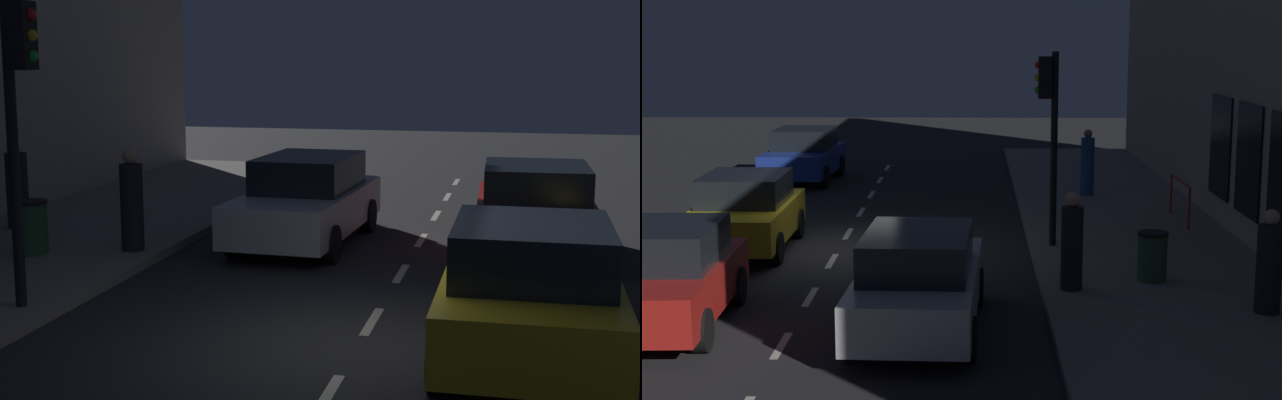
# 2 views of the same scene
# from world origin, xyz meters

# --- Properties ---
(ground_plane) EXTENTS (60.00, 60.00, 0.00)m
(ground_plane) POSITION_xyz_m (0.00, 0.00, 0.00)
(ground_plane) COLOR #28282B
(sidewalk) EXTENTS (4.50, 32.00, 0.15)m
(sidewalk) POSITION_xyz_m (6.25, 0.00, 0.07)
(sidewalk) COLOR gray
(sidewalk) RESTS_ON ground
(building_facade) EXTENTS (0.65, 32.00, 8.99)m
(building_facade) POSITION_xyz_m (8.80, 0.00, 4.49)
(building_facade) COLOR #B2A893
(building_facade) RESTS_ON ground
(lane_centre_line) EXTENTS (0.12, 27.20, 0.01)m
(lane_centre_line) POSITION_xyz_m (0.00, -1.00, 0.00)
(lane_centre_line) COLOR beige
(lane_centre_line) RESTS_ON ground
(traffic_light) EXTENTS (0.49, 0.32, 3.97)m
(traffic_light) POSITION_xyz_m (4.36, -0.16, 2.87)
(traffic_light) COLOR black
(traffic_light) RESTS_ON sidewalk
(parked_car_0) EXTENTS (2.03, 4.50, 1.58)m
(parked_car_0) POSITION_xyz_m (1.98, -5.47, 0.79)
(parked_car_0) COLOR #B7B7BC
(parked_car_0) RESTS_ON ground
(parked_car_1) EXTENTS (2.08, 4.00, 1.58)m
(parked_car_1) POSITION_xyz_m (-2.00, -5.25, 0.79)
(parked_car_1) COLOR red
(parked_car_1) RESTS_ON ground
(parked_car_2) EXTENTS (2.12, 3.99, 1.58)m
(parked_car_2) POSITION_xyz_m (-2.28, 9.23, 0.79)
(parked_car_2) COLOR #1E389E
(parked_car_2) RESTS_ON ground
(parked_car_3) EXTENTS (1.99, 3.93, 1.58)m
(parked_car_3) POSITION_xyz_m (-1.94, 0.03, 0.79)
(parked_car_3) COLOR gold
(parked_car_3) RESTS_ON ground
(pedestrian_0) EXTENTS (0.50, 0.50, 1.77)m
(pedestrian_0) POSITION_xyz_m (5.89, 5.96, 0.97)
(pedestrian_0) COLOR #1E5189
(pedestrian_0) RESTS_ON sidewalk
(pedestrian_1) EXTENTS (0.45, 0.45, 1.70)m
(pedestrian_1) POSITION_xyz_m (4.50, -3.60, 0.94)
(pedestrian_1) COLOR #232328
(pedestrian_1) RESTS_ON sidewalk
(pedestrian_2) EXTENTS (0.57, 0.57, 1.66)m
(pedestrian_2) POSITION_xyz_m (7.46, -4.95, 0.91)
(pedestrian_2) COLOR #232328
(pedestrian_2) RESTS_ON sidewalk
(trash_bin) EXTENTS (0.55, 0.55, 0.88)m
(trash_bin) POSITION_xyz_m (6.00, -2.98, 0.59)
(trash_bin) COLOR #2D5633
(trash_bin) RESTS_ON sidewalk
(red_railing) EXTENTS (0.05, 2.02, 0.97)m
(red_railing) POSITION_xyz_m (7.62, 2.38, 0.87)
(red_railing) COLOR red
(red_railing) RESTS_ON sidewalk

